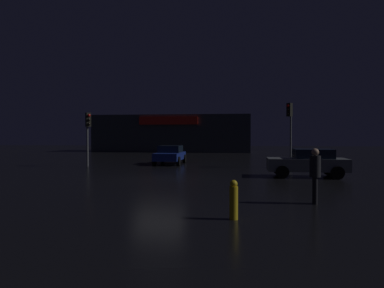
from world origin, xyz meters
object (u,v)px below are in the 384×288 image
object	(u,v)px
car_far	(308,162)
fire_hydrant	(234,200)
traffic_signal_main	(290,120)
pedestrian	(315,171)
store_building	(173,134)
car_near	(170,154)
traffic_signal_opposite	(88,127)

from	to	relation	value
car_far	fire_hydrant	xyz separation A→B (m)	(-3.66, -10.16, -0.26)
traffic_signal_main	pedestrian	size ratio (longest dim) A/B	2.47
store_building	fire_hydrant	distance (m)	40.79
pedestrian	car_near	bearing A→B (deg)	116.41
traffic_signal_main	traffic_signal_opposite	xyz separation A→B (m)	(-13.74, -0.81, -0.50)
store_building	car_near	distance (m)	22.42
traffic_signal_opposite	pedestrian	distance (m)	17.85
traffic_signal_opposite	car_near	size ratio (longest dim) A/B	0.89
car_near	pedestrian	bearing A→B (deg)	-63.59
traffic_signal_main	pedestrian	bearing A→B (deg)	-94.10
traffic_signal_opposite	car_near	world-z (taller)	traffic_signal_opposite
traffic_signal_opposite	car_far	bearing A→B (deg)	-18.40
car_near	fire_hydrant	xyz separation A→B (m)	(5.08, -17.74, -0.23)
traffic_signal_opposite	car_far	distance (m)	14.85
traffic_signal_opposite	fire_hydrant	world-z (taller)	traffic_signal_opposite
traffic_signal_opposite	car_near	bearing A→B (deg)	29.24
traffic_signal_main	car_near	distance (m)	9.12
store_building	traffic_signal_opposite	xyz separation A→B (m)	(-1.39, -24.95, 0.27)
fire_hydrant	traffic_signal_main	bearing A→B (deg)	77.60
store_building	pedestrian	distance (m)	39.01
traffic_signal_main	car_near	size ratio (longest dim) A/B	1.03
pedestrian	traffic_signal_main	bearing A→B (deg)	85.90
car_far	pedestrian	distance (m)	7.77
traffic_signal_opposite	car_near	distance (m)	6.31
store_building	traffic_signal_main	distance (m)	27.12
fire_hydrant	pedestrian	bearing A→B (deg)	44.91
fire_hydrant	car_near	bearing A→B (deg)	105.98
traffic_signal_main	fire_hydrant	world-z (taller)	traffic_signal_main
car_near	pedestrian	size ratio (longest dim) A/B	2.41
traffic_signal_main	car_near	bearing A→B (deg)	166.06
store_building	pedestrian	world-z (taller)	store_building
car_near	car_far	bearing A→B (deg)	-40.91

